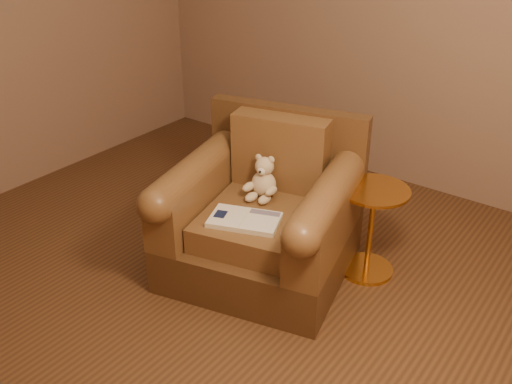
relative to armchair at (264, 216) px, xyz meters
The scene contains 5 objects.
floor 0.58m from the armchair, 101.48° to the right, with size 4.00×4.00×0.00m, color #53331C.
armchair is the anchor object (origin of this frame).
teddy_bear 0.20m from the armchair, 130.55° to the left, with size 0.18×0.21×0.26m.
guidebook 0.25m from the armchair, 80.99° to the right, with size 0.43×0.34×0.03m.
side_table 0.61m from the armchair, 30.73° to the left, with size 0.39×0.39×0.55m.
Camera 1 is at (1.75, -1.83, 2.01)m, focal length 40.00 mm.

